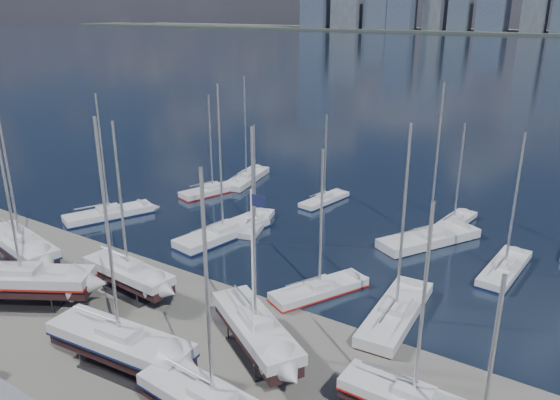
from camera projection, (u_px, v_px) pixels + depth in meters
The scene contains 18 objects.
ground at pixel (188, 354), 40.31m from camera, with size 1400.00×1400.00×0.00m, color #605E59.
sailboat_cradle_0 at pixel (21, 245), 53.48m from camera, with size 11.58×5.15×17.93m.
sailboat_cradle_1 at pixel (23, 281), 46.45m from camera, with size 11.92×8.86×18.94m.
sailboat_cradle_2 at pixel (128, 273), 48.13m from camera, with size 9.72×3.33×15.63m.
sailboat_cradle_3 at pixel (120, 343), 37.86m from camera, with size 11.50×4.11×18.06m.
sailboat_cradle_4 at pixel (255, 330), 39.56m from camera, with size 10.53×7.95×17.08m.
sailboat_moored_0 at pixel (109, 215), 66.41m from camera, with size 6.92×10.86×15.78m.
sailboat_moored_1 at pixel (213, 191), 75.10m from camera, with size 5.28×9.84×14.17m.
sailboat_moored_2 at pixel (246, 180), 80.18m from camera, with size 5.15×11.00×16.03m.
sailboat_moored_3 at pixel (223, 235), 60.68m from camera, with size 5.22×12.24×17.72m.
sailboat_moored_4 at pixel (255, 224), 63.69m from camera, with size 4.82×8.65×12.60m.
sailboat_moored_5 at pixel (324, 201), 71.50m from camera, with size 3.52×8.40×12.18m.
sailboat_moored_6 at pixel (319, 291), 48.67m from camera, with size 6.42×9.54×13.96m.
sailboat_moored_7 at pixel (429, 241), 59.13m from camera, with size 8.76×12.08×18.07m.
sailboat_moored_8 at pixel (454, 224), 63.85m from camera, with size 3.33×8.77×12.80m.
sailboat_moored_9 at pixel (396, 315), 44.79m from camera, with size 3.97×11.50×17.07m.
sailboat_moored_10 at pixel (504, 270), 52.57m from camera, with size 3.33×9.82×14.45m.
flagpole at pixel (254, 269), 36.18m from camera, with size 1.17×0.12×13.35m.
Camera 1 is at (24.44, -34.91, 24.16)m, focal length 35.00 mm.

